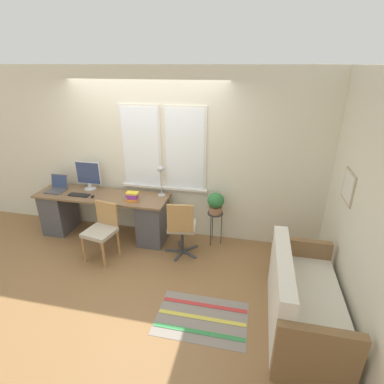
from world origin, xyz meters
name	(u,v)px	position (x,y,z in m)	size (l,w,h in m)	color
ground_plane	(140,250)	(0.00, 0.00, 0.00)	(14.00, 14.00, 0.00)	olive
wall_back_with_window	(150,155)	(0.01, 0.69, 1.35)	(9.00, 0.12, 2.70)	beige
wall_right_with_picture	(347,185)	(2.78, 0.00, 1.35)	(0.08, 9.00, 2.70)	beige
desk	(104,214)	(-0.72, 0.30, 0.41)	(2.18, 0.61, 0.75)	brown
laptop	(57,187)	(-1.53, 0.31, 0.81)	(0.29, 0.28, 0.25)	#4C4C51
monitor	(88,175)	(-1.03, 0.49, 1.00)	(0.43, 0.19, 0.48)	silver
keyboard	(79,195)	(-1.06, 0.20, 0.76)	(0.35, 0.12, 0.02)	black
mouse	(93,196)	(-0.80, 0.17, 0.77)	(0.04, 0.07, 0.04)	black
desk_lamp	(161,173)	(0.24, 0.49, 1.13)	(0.12, 0.12, 0.49)	#ADADB2
book_stack	(132,196)	(-0.14, 0.20, 0.82)	(0.19, 0.16, 0.14)	orange
desk_chair_wooden	(102,229)	(-0.46, -0.26, 0.47)	(0.47, 0.48, 0.84)	#B2844C
office_chair_swivel	(182,227)	(0.69, 0.02, 0.49)	(0.52, 0.53, 0.92)	#47474C
couch_loveseat	(301,303)	(2.29, -1.00, 0.31)	(0.73, 1.50, 0.87)	white
plant_stand	(215,216)	(1.13, 0.45, 0.49)	(0.25, 0.25, 0.56)	#333338
potted_plant	(216,202)	(1.13, 0.45, 0.74)	(0.26, 0.26, 0.33)	#9E6B4C
floor_rug_striped	(202,318)	(1.22, -1.15, 0.00)	(1.05, 0.71, 0.01)	gray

